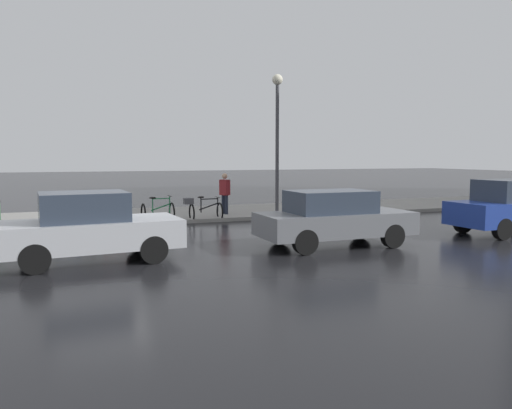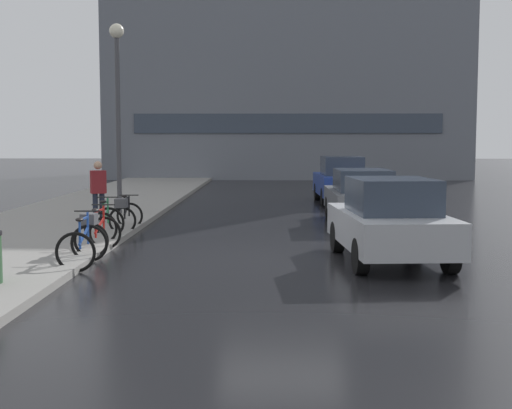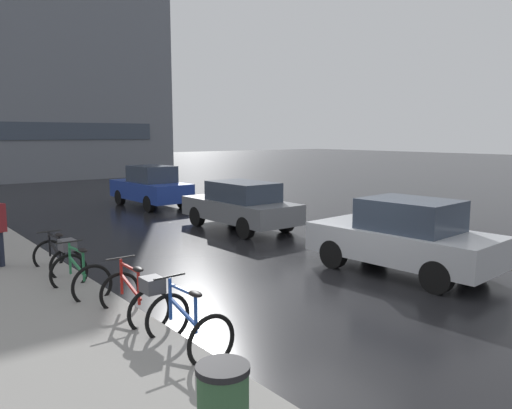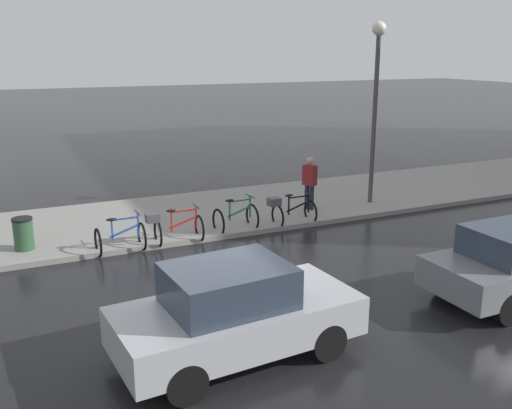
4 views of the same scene
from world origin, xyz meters
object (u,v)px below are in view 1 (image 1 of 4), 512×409
(car_grey, at_px, (334,218))
(streetlamp, at_px, (277,120))
(car_blue, at_px, (512,207))
(bicycle_farthest, at_px, (202,209))
(bicycle_third, at_px, (158,212))
(bicycle_nearest, at_px, (62,217))
(bicycle_second, at_px, (105,213))
(car_silver, at_px, (90,227))
(pedestrian, at_px, (225,193))

(car_grey, xyz_separation_m, streetlamp, (-7.07, 1.36, 3.13))
(car_grey, height_order, car_blue, car_blue)
(bicycle_farthest, height_order, car_blue, car_blue)
(car_blue, bearing_deg, bicycle_third, -122.57)
(bicycle_nearest, distance_m, car_blue, 14.58)
(bicycle_second, bearing_deg, bicycle_nearest, -86.47)
(bicycle_farthest, distance_m, car_silver, 7.30)
(car_blue, relative_size, pedestrian, 2.40)
(car_grey, bearing_deg, car_blue, 89.54)
(bicycle_third, xyz_separation_m, car_silver, (6.10, -2.60, 0.39))
(car_grey, relative_size, streetlamp, 0.74)
(car_blue, bearing_deg, car_silver, -91.36)
(bicycle_nearest, xyz_separation_m, streetlamp, (-1.07, 8.26, 3.50))
(bicycle_third, relative_size, car_silver, 0.28)
(bicycle_farthest, xyz_separation_m, streetlamp, (-0.86, 3.41, 3.42))
(car_silver, distance_m, car_grey, 6.26)
(bicycle_third, distance_m, streetlamp, 6.16)
(car_silver, relative_size, streetlamp, 0.72)
(bicycle_second, distance_m, bicycle_farthest, 3.48)
(bicycle_farthest, relative_size, pedestrian, 0.81)
(bicycle_nearest, height_order, car_grey, car_grey)
(bicycle_second, distance_m, car_grey, 8.22)
(bicycle_second, relative_size, car_grey, 0.34)
(bicycle_nearest, xyz_separation_m, pedestrian, (-1.17, 6.04, 0.59))
(car_grey, relative_size, pedestrian, 2.39)
(bicycle_nearest, xyz_separation_m, bicycle_third, (-0.35, 3.24, 0.01))
(streetlamp, bearing_deg, pedestrian, -92.37)
(car_silver, bearing_deg, streetlamp, 131.87)
(pedestrian, bearing_deg, bicycle_nearest, -79.08)
(car_silver, height_order, pedestrian, pedestrian)
(car_silver, xyz_separation_m, streetlamp, (-6.82, 7.61, 3.11))
(car_silver, bearing_deg, bicycle_nearest, -173.58)
(car_grey, xyz_separation_m, pedestrian, (-7.16, -0.86, 0.22))
(car_silver, bearing_deg, bicycle_third, 156.94)
(bicycle_second, bearing_deg, car_blue, 62.69)
(streetlamp, bearing_deg, car_grey, -10.88)
(pedestrian, bearing_deg, car_blue, 44.99)
(streetlamp, bearing_deg, bicycle_nearest, -82.59)
(bicycle_second, distance_m, car_blue, 13.38)
(bicycle_third, bearing_deg, bicycle_farthest, 85.24)
(bicycle_nearest, distance_m, car_grey, 9.15)
(bicycle_third, bearing_deg, bicycle_nearest, -83.91)
(bicycle_nearest, distance_m, bicycle_third, 3.26)
(bicycle_third, xyz_separation_m, car_blue, (6.40, 10.01, 0.42))
(bicycle_nearest, bearing_deg, bicycle_second, 93.53)
(bicycle_nearest, relative_size, pedestrian, 0.66)
(bicycle_second, relative_size, car_silver, 0.35)
(bicycle_third, bearing_deg, pedestrian, 106.31)
(car_silver, height_order, streetlamp, streetlamp)
(bicycle_nearest, bearing_deg, bicycle_third, 96.09)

